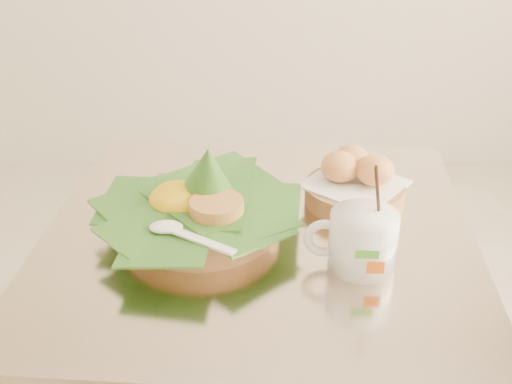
{
  "coord_description": "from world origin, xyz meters",
  "views": [
    {
      "loc": [
        0.1,
        -0.9,
        1.31
      ],
      "look_at": [
        0.11,
        0.0,
        0.82
      ],
      "focal_mm": 45.0,
      "sensor_mm": 36.0,
      "label": 1
    }
  ],
  "objects_px": {
    "bread_basket": "(355,182)",
    "coffee_mug": "(361,239)",
    "cafe_table": "(259,334)",
    "rice_basket": "(200,205)"
  },
  "relations": [
    {
      "from": "bread_basket",
      "to": "coffee_mug",
      "type": "height_order",
      "value": "coffee_mug"
    },
    {
      "from": "cafe_table",
      "to": "bread_basket",
      "type": "bearing_deg",
      "value": 30.91
    },
    {
      "from": "cafe_table",
      "to": "bread_basket",
      "type": "relative_size",
      "value": 3.59
    },
    {
      "from": "bread_basket",
      "to": "coffee_mug",
      "type": "relative_size",
      "value": 1.2
    },
    {
      "from": "bread_basket",
      "to": "rice_basket",
      "type": "bearing_deg",
      "value": -160.85
    },
    {
      "from": "cafe_table",
      "to": "coffee_mug",
      "type": "bearing_deg",
      "value": -33.01
    },
    {
      "from": "rice_basket",
      "to": "cafe_table",
      "type": "bearing_deg",
      "value": -5.65
    },
    {
      "from": "rice_basket",
      "to": "coffee_mug",
      "type": "relative_size",
      "value": 1.86
    },
    {
      "from": "cafe_table",
      "to": "bread_basket",
      "type": "height_order",
      "value": "bread_basket"
    },
    {
      "from": "cafe_table",
      "to": "bread_basket",
      "type": "xyz_separation_m",
      "value": [
        0.17,
        0.1,
        0.26
      ]
    }
  ]
}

